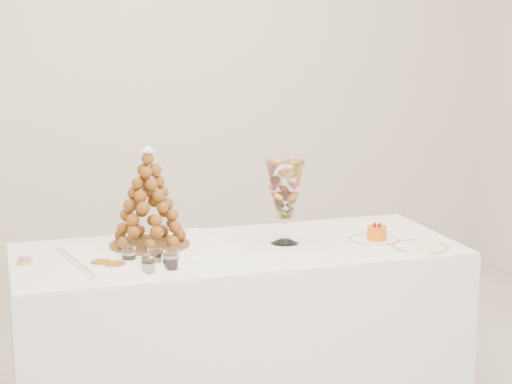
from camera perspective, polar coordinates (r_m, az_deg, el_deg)
name	(u,v)px	position (r m, az deg, el deg)	size (l,w,h in m)	color
buffet_table	(239,328)	(3.65, -1.17, -9.04)	(1.84, 0.75, 0.70)	white
lace_tray	(152,251)	(3.48, -6.96, -3.95)	(0.62, 0.47, 0.02)	white
macaron_vase	(285,190)	(3.57, 1.95, 0.13)	(0.16, 0.16, 0.35)	white
cake_plate	(374,240)	(3.68, 7.86, -3.21)	(0.22, 0.22, 0.01)	white
spare_plate	(420,248)	(3.59, 10.91, -3.67)	(0.23, 0.23, 0.01)	white
pink_tart	(25,260)	(3.43, -15.16, -4.40)	(0.06, 0.06, 0.04)	tan
verrine_a	(129,255)	(3.34, -8.47, -4.18)	(0.05, 0.05, 0.07)	white
verrine_b	(155,257)	(3.30, -6.78, -4.34)	(0.05, 0.05, 0.07)	white
verrine_c	(173,255)	(3.33, -5.57, -4.23)	(0.05, 0.05, 0.06)	white
verrine_d	(148,263)	(3.23, -7.20, -4.74)	(0.05, 0.05, 0.07)	white
verrine_e	(171,259)	(3.26, -5.72, -4.45)	(0.06, 0.06, 0.08)	white
ramekin_back	(101,265)	(3.31, -10.30, -4.84)	(0.08, 0.08, 0.03)	white
ramekin_front	(115,268)	(3.27, -9.39, -5.00)	(0.09, 0.09, 0.03)	white
croquembouche	(149,197)	(3.49, -7.17, -0.36)	(0.35, 0.35, 0.41)	brown
mousse_cake	(377,233)	(3.67, 8.05, -2.70)	(0.08, 0.08, 0.07)	#DE600A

